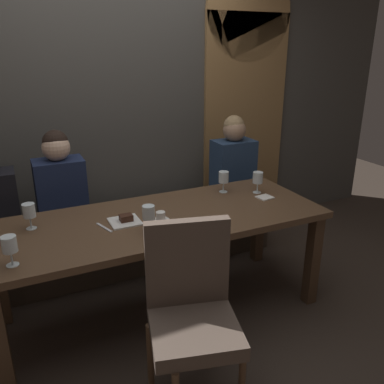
{
  "coord_description": "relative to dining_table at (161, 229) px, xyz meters",
  "views": [
    {
      "loc": [
        -0.84,
        -2.29,
        1.8
      ],
      "look_at": [
        0.28,
        0.09,
        0.84
      ],
      "focal_mm": 37.56,
      "sensor_mm": 36.0,
      "label": 1
    }
  ],
  "objects": [
    {
      "name": "wine_glass_end_right",
      "position": [
        -0.14,
        -0.17,
        0.2
      ],
      "size": [
        0.08,
        0.08,
        0.16
      ],
      "color": "silver",
      "rests_on": "dining_table"
    },
    {
      "name": "folded_napkin",
      "position": [
        0.83,
        -0.0,
        0.09
      ],
      "size": [
        0.12,
        0.11,
        0.01
      ],
      "primitive_type": "cube",
      "rotation": [
        0.0,
        0.0,
        0.14
      ],
      "color": "silver",
      "rests_on": "dining_table"
    },
    {
      "name": "wine_glass_center_front",
      "position": [
        -0.91,
        -0.26,
        0.2
      ],
      "size": [
        0.08,
        0.08,
        0.16
      ],
      "color": "silver",
      "rests_on": "dining_table"
    },
    {
      "name": "wine_glass_near_left",
      "position": [
        0.61,
        0.24,
        0.2
      ],
      "size": [
        0.08,
        0.08,
        0.16
      ],
      "color": "silver",
      "rests_on": "dining_table"
    },
    {
      "name": "banquette_bench",
      "position": [
        0.0,
        0.7,
        -0.42
      ],
      "size": [
        2.5,
        0.44,
        0.45
      ],
      "color": "#40352A",
      "rests_on": "ground"
    },
    {
      "name": "back_wall_tiled",
      "position": [
        0.0,
        1.22,
        0.85
      ],
      "size": [
        6.0,
        0.12,
        3.0
      ],
      "primitive_type": "cube",
      "color": "#4C4944",
      "rests_on": "ground"
    },
    {
      "name": "wine_glass_near_right",
      "position": [
        -0.79,
        0.16,
        0.2
      ],
      "size": [
        0.08,
        0.08,
        0.16
      ],
      "color": "silver",
      "rests_on": "dining_table"
    },
    {
      "name": "dining_table",
      "position": [
        0.0,
        0.0,
        0.0
      ],
      "size": [
        2.2,
        0.84,
        0.74
      ],
      "color": "#493422",
      "rests_on": "ground"
    },
    {
      "name": "wine_glass_far_right",
      "position": [
        0.84,
        0.12,
        0.2
      ],
      "size": [
        0.08,
        0.08,
        0.16
      ],
      "color": "silver",
      "rests_on": "dining_table"
    },
    {
      "name": "arched_door",
      "position": [
        1.35,
        1.15,
        0.71
      ],
      "size": [
        0.9,
        0.05,
        2.55
      ],
      "color": "olive",
      "rests_on": "ground"
    },
    {
      "name": "espresso_cup",
      "position": [
        -0.02,
        -0.07,
        0.11
      ],
      "size": [
        0.12,
        0.12,
        0.06
      ],
      "color": "white",
      "rests_on": "dining_table"
    },
    {
      "name": "diner_bearded",
      "position": [
        -0.53,
        0.69,
        0.17
      ],
      "size": [
        0.36,
        0.24,
        0.79
      ],
      "color": "#192342",
      "rests_on": "banquette_bench"
    },
    {
      "name": "ground",
      "position": [
        0.0,
        0.0,
        -0.65
      ],
      "size": [
        9.0,
        9.0,
        0.0
      ],
      "primitive_type": "plane",
      "color": "#382D26"
    },
    {
      "name": "diner_far_end",
      "position": [
        0.96,
        0.69,
        0.17
      ],
      "size": [
        0.36,
        0.24,
        0.79
      ],
      "color": "navy",
      "rests_on": "banquette_bench"
    },
    {
      "name": "fork_on_table",
      "position": [
        -0.38,
        -0.02,
        0.09
      ],
      "size": [
        0.07,
        0.17,
        0.01
      ],
      "primitive_type": "cube",
      "rotation": [
        0.0,
        0.0,
        0.31
      ],
      "color": "silver",
      "rests_on": "dining_table"
    },
    {
      "name": "dessert_plate",
      "position": [
        -0.23,
        0.01,
        0.1
      ],
      "size": [
        0.19,
        0.19,
        0.05
      ],
      "color": "white",
      "rests_on": "dining_table"
    },
    {
      "name": "chair_near_side",
      "position": [
        -0.11,
        -0.72,
        -0.09
      ],
      "size": [
        0.53,
        0.53,
        0.98
      ],
      "color": "brown",
      "rests_on": "ground"
    }
  ]
}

